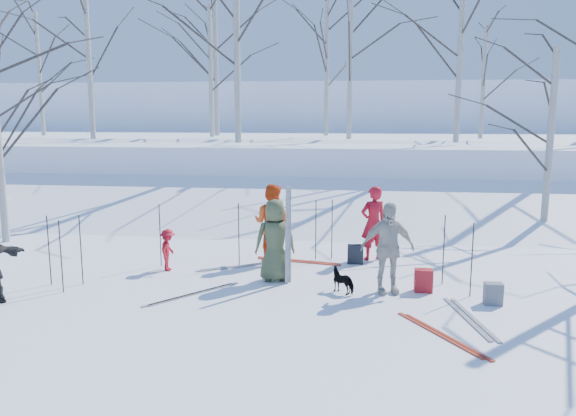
# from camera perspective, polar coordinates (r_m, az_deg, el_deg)

# --- Properties ---
(ground) EXTENTS (120.00, 120.00, 0.00)m
(ground) POSITION_cam_1_polar(r_m,az_deg,el_deg) (10.39, -1.05, -8.49)
(ground) COLOR white
(ground) RESTS_ON ground
(snow_ramp) EXTENTS (70.00, 9.49, 4.12)m
(snow_ramp) POSITION_cam_1_polar(r_m,az_deg,el_deg) (17.11, 2.32, -0.71)
(snow_ramp) COLOR white
(snow_ramp) RESTS_ON ground
(snow_plateau) EXTENTS (70.00, 18.00, 2.20)m
(snow_plateau) POSITION_cam_1_polar(r_m,az_deg,el_deg) (26.90, 4.18, 4.92)
(snow_plateau) COLOR white
(snow_plateau) RESTS_ON ground
(far_hill) EXTENTS (90.00, 30.00, 6.00)m
(far_hill) POSITION_cam_1_polar(r_m,az_deg,el_deg) (47.80, 5.58, 8.19)
(far_hill) COLOR white
(far_hill) RESTS_ON ground
(skier_olive_center) EXTENTS (0.88, 0.68, 1.61)m
(skier_olive_center) POSITION_cam_1_polar(r_m,az_deg,el_deg) (10.85, -1.31, -3.29)
(skier_olive_center) COLOR #404A2C
(skier_olive_center) RESTS_ON ground
(skier_red_north) EXTENTS (0.71, 0.62, 1.65)m
(skier_red_north) POSITION_cam_1_polar(r_m,az_deg,el_deg) (12.52, 8.66, -1.53)
(skier_red_north) COLOR #A90F1C
(skier_red_north) RESTS_ON ground
(skier_redor_behind) EXTENTS (0.98, 0.85, 1.71)m
(skier_redor_behind) POSITION_cam_1_polar(r_m,az_deg,el_deg) (12.23, -1.67, -1.55)
(skier_redor_behind) COLOR #D84110
(skier_redor_behind) RESTS_ON ground
(skier_red_seated) EXTENTS (0.36, 0.58, 0.87)m
(skier_red_seated) POSITION_cam_1_polar(r_m,az_deg,el_deg) (11.87, -12.10, -4.18)
(skier_red_seated) COLOR #A90F1C
(skier_red_seated) RESTS_ON ground
(skier_cream_east) EXTENTS (1.05, 0.61, 1.67)m
(skier_cream_east) POSITION_cam_1_polar(r_m,az_deg,el_deg) (10.26, 10.06, -4.02)
(skier_cream_east) COLOR beige
(skier_cream_east) RESTS_ON ground
(dog) EXTENTS (0.58, 0.51, 0.45)m
(dog) POSITION_cam_1_polar(r_m,az_deg,el_deg) (10.33, 5.67, -7.32)
(dog) COLOR black
(dog) RESTS_ON ground
(upright_ski_left) EXTENTS (0.11, 0.17, 1.90)m
(upright_ski_left) POSITION_cam_1_polar(r_m,az_deg,el_deg) (10.55, -0.08, -2.85)
(upright_ski_left) COLOR silver
(upright_ski_left) RESTS_ON ground
(upright_ski_right) EXTENTS (0.10, 0.23, 1.89)m
(upright_ski_right) POSITION_cam_1_polar(r_m,az_deg,el_deg) (10.61, 0.12, -2.77)
(upright_ski_right) COLOR silver
(upright_ski_right) RESTS_ON ground
(ski_pair_a) EXTENTS (0.93, 1.98, 0.02)m
(ski_pair_a) POSITION_cam_1_polar(r_m,az_deg,el_deg) (9.53, 17.99, -10.62)
(ski_pair_a) COLOR silver
(ski_pair_a) RESTS_ON ground
(ski_pair_b) EXTENTS (1.90, 2.08, 0.02)m
(ski_pair_b) POSITION_cam_1_polar(r_m,az_deg,el_deg) (8.76, 15.33, -12.32)
(ski_pair_b) COLOR #A32C17
(ski_pair_b) RESTS_ON ground
(ski_pair_c) EXTENTS (2.06, 2.10, 0.02)m
(ski_pair_c) POSITION_cam_1_polar(r_m,az_deg,el_deg) (10.36, -9.67, -8.62)
(ski_pair_c) COLOR silver
(ski_pair_c) RESTS_ON ground
(ski_pair_e) EXTENTS (0.92, 1.98, 0.02)m
(ski_pair_e) POSITION_cam_1_polar(r_m,az_deg,el_deg) (12.39, 1.08, -5.41)
(ski_pair_e) COLOR #A32C17
(ski_pair_e) RESTS_ON ground
(ski_pair_f) EXTENTS (1.85, 2.07, 0.02)m
(ski_pair_f) POSITION_cam_1_polar(r_m,az_deg,el_deg) (12.05, -4.73, -5.89)
(ski_pair_f) COLOR silver
(ski_pair_f) RESTS_ON ground
(ski_pole_a) EXTENTS (0.02, 0.02, 1.34)m
(ski_pole_a) POSITION_cam_1_polar(r_m,az_deg,el_deg) (11.33, -20.29, -4.03)
(ski_pole_a) COLOR black
(ski_pole_a) RESTS_ON ground
(ski_pole_b) EXTENTS (0.02, 0.02, 1.34)m
(ski_pole_b) POSITION_cam_1_polar(r_m,az_deg,el_deg) (10.96, -22.06, -4.59)
(ski_pole_b) COLOR black
(ski_pole_b) RESTS_ON ground
(ski_pole_c) EXTENTS (0.02, 0.02, 1.34)m
(ski_pole_c) POSITION_cam_1_polar(r_m,az_deg,el_deg) (12.20, -12.86, -2.71)
(ski_pole_c) COLOR black
(ski_pole_c) RESTS_ON ground
(ski_pole_d) EXTENTS (0.02, 0.02, 1.34)m
(ski_pole_d) POSITION_cam_1_polar(r_m,az_deg,el_deg) (10.45, 18.18, -5.04)
(ski_pole_d) COLOR black
(ski_pole_d) RESTS_ON ground
(ski_pole_e) EXTENTS (0.02, 0.02, 1.34)m
(ski_pole_e) POSITION_cam_1_polar(r_m,az_deg,el_deg) (12.54, 4.49, -2.16)
(ski_pole_e) COLOR black
(ski_pole_e) RESTS_ON ground
(ski_pole_f) EXTENTS (0.02, 0.02, 1.34)m
(ski_pole_f) POSITION_cam_1_polar(r_m,az_deg,el_deg) (12.03, -5.02, -2.67)
(ski_pole_f) COLOR black
(ski_pole_f) RESTS_ON ground
(ski_pole_g) EXTENTS (0.02, 0.02, 1.34)m
(ski_pole_g) POSITION_cam_1_polar(r_m,az_deg,el_deg) (12.45, 2.84, -2.23)
(ski_pole_g) COLOR black
(ski_pole_g) RESTS_ON ground
(ski_pole_h) EXTENTS (0.02, 0.02, 1.34)m
(ski_pole_h) POSITION_cam_1_polar(r_m,az_deg,el_deg) (11.52, -23.11, -4.00)
(ski_pole_h) COLOR black
(ski_pole_h) RESTS_ON ground
(ski_pole_i) EXTENTS (0.02, 0.02, 1.34)m
(ski_pole_i) POSITION_cam_1_polar(r_m,az_deg,el_deg) (11.05, 15.54, -4.12)
(ski_pole_i) COLOR black
(ski_pole_i) RESTS_ON ground
(backpack_red) EXTENTS (0.32, 0.22, 0.42)m
(backpack_red) POSITION_cam_1_polar(r_m,az_deg,el_deg) (10.62, 13.60, -7.17)
(backpack_red) COLOR maroon
(backpack_red) RESTS_ON ground
(backpack_grey) EXTENTS (0.30, 0.20, 0.38)m
(backpack_grey) POSITION_cam_1_polar(r_m,az_deg,el_deg) (10.28, 20.12, -8.19)
(backpack_grey) COLOR #5C5F64
(backpack_grey) RESTS_ON ground
(backpack_dark) EXTENTS (0.34, 0.24, 0.40)m
(backpack_dark) POSITION_cam_1_polar(r_m,az_deg,el_deg) (12.31, 6.86, -4.67)
(backpack_dark) COLOR black
(backpack_dark) RESTS_ON ground
(birch_plateau_a) EXTENTS (3.59, 3.59, 4.28)m
(birch_plateau_a) POSITION_cam_1_polar(r_m,az_deg,el_deg) (23.89, 19.22, 11.82)
(birch_plateau_a) COLOR silver
(birch_plateau_a) RESTS_ON snow_plateau
(birch_plateau_b) EXTENTS (4.36, 4.36, 5.37)m
(birch_plateau_b) POSITION_cam_1_polar(r_m,az_deg,el_deg) (27.88, -23.94, 12.29)
(birch_plateau_b) COLOR silver
(birch_plateau_b) RESTS_ON snow_plateau
(birch_plateau_c) EXTENTS (5.32, 5.32, 6.75)m
(birch_plateau_c) POSITION_cam_1_polar(r_m,az_deg,el_deg) (25.76, -7.36, 14.84)
(birch_plateau_c) COLOR silver
(birch_plateau_c) RESTS_ON snow_plateau
(birch_plateau_d) EXTENTS (4.40, 4.40, 5.43)m
(birch_plateau_d) POSITION_cam_1_polar(r_m,az_deg,el_deg) (24.42, -7.86, 13.56)
(birch_plateau_d) COLOR silver
(birch_plateau_d) RESTS_ON snow_plateau
(birch_plateau_e) EXTENTS (4.86, 4.86, 6.09)m
(birch_plateau_e) POSITION_cam_1_polar(r_m,az_deg,el_deg) (20.59, 17.09, 14.88)
(birch_plateau_e) COLOR silver
(birch_plateau_e) RESTS_ON snow_plateau
(birch_plateau_g) EXTENTS (5.20, 5.20, 6.58)m
(birch_plateau_g) POSITION_cam_1_polar(r_m,az_deg,el_deg) (23.99, -19.61, 14.55)
(birch_plateau_g) COLOR silver
(birch_plateau_g) RESTS_ON snow_plateau
(birch_plateau_i) EXTENTS (4.83, 4.83, 6.04)m
(birch_plateau_i) POSITION_cam_1_polar(r_m,az_deg,el_deg) (25.62, 3.95, 14.13)
(birch_plateau_i) COLOR silver
(birch_plateau_i) RESTS_ON snow_plateau
(birch_plateau_j) EXTENTS (4.86, 4.86, 6.08)m
(birch_plateau_j) POSITION_cam_1_polar(r_m,az_deg,el_deg) (22.39, 6.34, 14.79)
(birch_plateau_j) COLOR silver
(birch_plateau_j) RESTS_ON snow_plateau
(birch_plateau_k) EXTENTS (5.75, 5.75, 7.36)m
(birch_plateau_k) POSITION_cam_1_polar(r_m,az_deg,el_deg) (19.74, -5.24, 17.36)
(birch_plateau_k) COLOR silver
(birch_plateau_k) RESTS_ON snow_plateau
(birch_edge_e) EXTENTS (4.01, 4.01, 4.87)m
(birch_edge_e) POSITION_cam_1_polar(r_m,az_deg,el_deg) (16.05, 25.06, 5.92)
(birch_edge_e) COLOR silver
(birch_edge_e) RESTS_ON ground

